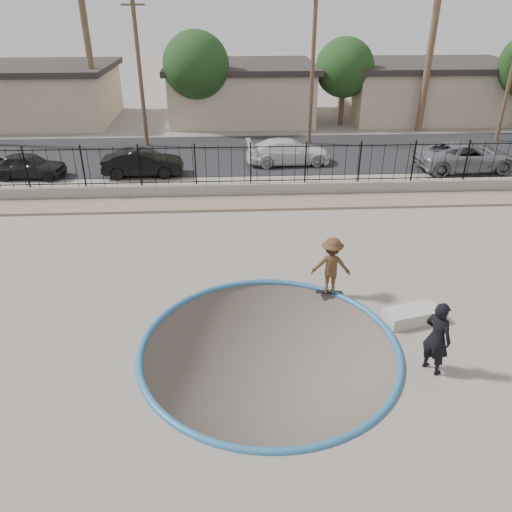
{
  "coord_description": "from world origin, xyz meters",
  "views": [
    {
      "loc": [
        -0.91,
        -11.58,
        8.44
      ],
      "look_at": [
        -0.2,
        2.0,
        1.2
      ],
      "focal_mm": 35.0,
      "sensor_mm": 36.0,
      "label": 1
    }
  ],
  "objects_px": {
    "car_a": "(28,165)",
    "car_d": "(466,156)",
    "concrete_ledge": "(412,315)",
    "skater": "(331,268)",
    "videographer": "(437,338)",
    "skateboard": "(329,292)",
    "car_c": "(288,152)",
    "car_b": "(143,163)"
  },
  "relations": [
    {
      "from": "videographer",
      "to": "car_b",
      "type": "height_order",
      "value": "videographer"
    },
    {
      "from": "skateboard",
      "to": "car_a",
      "type": "bearing_deg",
      "value": 146.85
    },
    {
      "from": "car_a",
      "to": "car_d",
      "type": "distance_m",
      "value": 22.63
    },
    {
      "from": "skater",
      "to": "car_d",
      "type": "height_order",
      "value": "skater"
    },
    {
      "from": "concrete_ledge",
      "to": "skater",
      "type": "bearing_deg",
      "value": 143.04
    },
    {
      "from": "skateboard",
      "to": "concrete_ledge",
      "type": "relative_size",
      "value": 0.53
    },
    {
      "from": "skater",
      "to": "videographer",
      "type": "xyz_separation_m",
      "value": [
        1.91,
        -3.67,
        0.07
      ]
    },
    {
      "from": "skateboard",
      "to": "car_b",
      "type": "relative_size",
      "value": 0.21
    },
    {
      "from": "skater",
      "to": "concrete_ledge",
      "type": "bearing_deg",
      "value": 151.15
    },
    {
      "from": "concrete_ledge",
      "to": "car_d",
      "type": "height_order",
      "value": "car_d"
    },
    {
      "from": "skateboard",
      "to": "car_c",
      "type": "distance_m",
      "value": 13.42
    },
    {
      "from": "car_a",
      "to": "car_b",
      "type": "height_order",
      "value": "car_b"
    },
    {
      "from": "car_a",
      "to": "car_d",
      "type": "bearing_deg",
      "value": -85.82
    },
    {
      "from": "concrete_ledge",
      "to": "skateboard",
      "type": "bearing_deg",
      "value": 143.04
    },
    {
      "from": "car_a",
      "to": "car_c",
      "type": "relative_size",
      "value": 0.79
    },
    {
      "from": "car_c",
      "to": "concrete_ledge",
      "type": "bearing_deg",
      "value": -176.2
    },
    {
      "from": "skater",
      "to": "car_c",
      "type": "xyz_separation_m",
      "value": [
        0.17,
        13.4,
        -0.22
      ]
    },
    {
      "from": "skater",
      "to": "skateboard",
      "type": "bearing_deg",
      "value": -145.33
    },
    {
      "from": "car_b",
      "to": "car_d",
      "type": "xyz_separation_m",
      "value": [
        16.89,
        0.0,
        0.08
      ]
    },
    {
      "from": "car_c",
      "to": "skater",
      "type": "bearing_deg",
      "value": 175.69
    },
    {
      "from": "skateboard",
      "to": "car_a",
      "type": "height_order",
      "value": "car_a"
    },
    {
      "from": "concrete_ledge",
      "to": "car_d",
      "type": "relative_size",
      "value": 0.3
    },
    {
      "from": "videographer",
      "to": "car_a",
      "type": "xyz_separation_m",
      "value": [
        -15.14,
        15.47,
        -0.34
      ]
    },
    {
      "from": "skateboard",
      "to": "videographer",
      "type": "height_order",
      "value": "videographer"
    },
    {
      "from": "car_a",
      "to": "car_c",
      "type": "height_order",
      "value": "car_c"
    },
    {
      "from": "car_c",
      "to": "car_d",
      "type": "height_order",
      "value": "car_d"
    },
    {
      "from": "skater",
      "to": "car_a",
      "type": "height_order",
      "value": "skater"
    },
    {
      "from": "videographer",
      "to": "car_d",
      "type": "height_order",
      "value": "videographer"
    },
    {
      "from": "skater",
      "to": "car_b",
      "type": "distance_m",
      "value": 13.97
    },
    {
      "from": "skater",
      "to": "videographer",
      "type": "relative_size",
      "value": 0.93
    },
    {
      "from": "videographer",
      "to": "car_c",
      "type": "bearing_deg",
      "value": -28.16
    },
    {
      "from": "car_a",
      "to": "car_d",
      "type": "xyz_separation_m",
      "value": [
        22.63,
        0.0,
        0.12
      ]
    },
    {
      "from": "skateboard",
      "to": "car_b",
      "type": "xyz_separation_m",
      "value": [
        -7.48,
        11.8,
        0.64
      ]
    },
    {
      "from": "skater",
      "to": "car_d",
      "type": "xyz_separation_m",
      "value": [
        9.41,
        11.8,
        -0.15
      ]
    },
    {
      "from": "videographer",
      "to": "car_d",
      "type": "relative_size",
      "value": 0.37
    },
    {
      "from": "skateboard",
      "to": "car_c",
      "type": "height_order",
      "value": "car_c"
    },
    {
      "from": "car_a",
      "to": "car_c",
      "type": "xyz_separation_m",
      "value": [
        13.4,
        1.6,
        0.04
      ]
    },
    {
      "from": "car_a",
      "to": "car_d",
      "type": "relative_size",
      "value": 0.69
    },
    {
      "from": "concrete_ledge",
      "to": "videographer",
      "type": "bearing_deg",
      "value": -95.51
    },
    {
      "from": "skater",
      "to": "car_a",
      "type": "distance_m",
      "value": 17.73
    },
    {
      "from": "concrete_ledge",
      "to": "car_b",
      "type": "bearing_deg",
      "value": 125.63
    },
    {
      "from": "skateboard",
      "to": "skater",
      "type": "bearing_deg",
      "value": -144.85
    }
  ]
}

